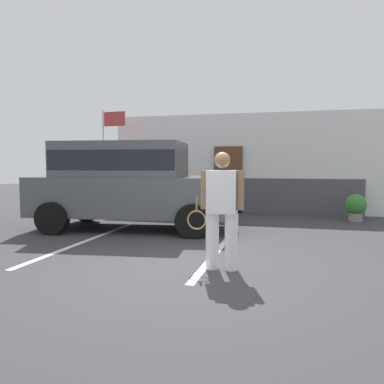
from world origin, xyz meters
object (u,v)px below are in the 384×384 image
potted_plant_by_porch (356,206)px  tennis_player_man (222,209)px  flag_pole (109,142)px  parked_suv (129,181)px

potted_plant_by_porch → tennis_player_man: bearing=-116.0°
tennis_player_man → potted_plant_by_porch: tennis_player_man is taller
tennis_player_man → flag_pole: 7.50m
parked_suv → tennis_player_man: size_ratio=2.79×
parked_suv → potted_plant_by_porch: bearing=19.1°
parked_suv → tennis_player_man: (2.74, -2.92, -0.26)m
parked_suv → flag_pole: bearing=117.6°
tennis_player_man → flag_pole: flag_pole is taller
tennis_player_man → potted_plant_by_porch: size_ratio=2.34×
parked_suv → potted_plant_by_porch: size_ratio=6.54×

